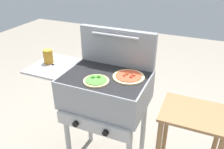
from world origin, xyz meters
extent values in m
cube|color=gray|center=(0.00, 0.00, 0.78)|extent=(0.64, 0.48, 0.24)
cube|color=black|center=(0.00, 0.00, 0.90)|extent=(0.61, 0.46, 0.01)
cube|color=#ADADAD|center=(-0.48, 0.00, 0.89)|extent=(0.32, 0.41, 0.02)
cube|color=#ADADAD|center=(-0.48, 0.00, 0.78)|extent=(0.02, 0.02, 0.24)
cube|color=#ADADAD|center=(0.00, -0.25, 0.61)|extent=(0.58, 0.02, 0.10)
cylinder|color=black|center=(-0.12, -0.28, 0.61)|extent=(0.04, 0.02, 0.04)
cylinder|color=black|center=(0.12, -0.28, 0.61)|extent=(0.04, 0.02, 0.04)
cylinder|color=#ADADAD|center=(-0.27, -0.19, 0.33)|extent=(0.04, 0.04, 0.66)
cylinder|color=#ADADAD|center=(-0.27, 0.19, 0.33)|extent=(0.04, 0.04, 0.66)
cylinder|color=#ADADAD|center=(0.27, 0.19, 0.33)|extent=(0.04, 0.04, 0.66)
cube|color=gray|center=(0.00, 0.21, 1.05)|extent=(0.63, 0.05, 0.30)
cylinder|color=#B7B7BC|center=(0.00, 0.17, 1.16)|extent=(0.38, 0.02, 0.02)
cylinder|color=#E0C17F|center=(-0.02, -0.11, 0.91)|extent=(0.19, 0.19, 0.01)
cylinder|color=#4C8C38|center=(-0.02, -0.11, 0.92)|extent=(0.15, 0.15, 0.01)
sphere|color=#539937|center=(-0.07, -0.10, 0.92)|extent=(0.02, 0.02, 0.02)
sphere|color=green|center=(-0.06, -0.09, 0.92)|extent=(0.03, 0.03, 0.03)
sphere|color=#4D8D31|center=(-0.02, -0.07, 0.92)|extent=(0.03, 0.03, 0.03)
cylinder|color=beige|center=(0.17, 0.04, 0.91)|extent=(0.24, 0.24, 0.01)
cylinder|color=#D14C2D|center=(0.17, 0.04, 0.92)|extent=(0.19, 0.19, 0.01)
sphere|color=#B54228|center=(0.19, 0.03, 0.92)|extent=(0.02, 0.02, 0.02)
sphere|color=#9E4C22|center=(0.15, 0.05, 0.92)|extent=(0.02, 0.02, 0.02)
sphere|color=#B34D34|center=(0.20, 0.05, 0.92)|extent=(0.03, 0.03, 0.03)
sphere|color=#A84133|center=(0.14, 0.02, 0.92)|extent=(0.02, 0.02, 0.02)
sphere|color=red|center=(0.19, 0.02, 0.92)|extent=(0.02, 0.02, 0.02)
cylinder|color=#B77A1E|center=(-0.53, 0.02, 0.95)|extent=(0.08, 0.08, 0.11)
cylinder|color=gold|center=(-0.53, 0.02, 1.01)|extent=(0.07, 0.07, 0.01)
cube|color=olive|center=(0.66, 0.00, 0.75)|extent=(0.44, 0.36, 0.02)
cylinder|color=olive|center=(0.47, 0.15, 0.37)|extent=(0.04, 0.04, 0.74)
cylinder|color=olive|center=(0.85, 0.15, 0.37)|extent=(0.04, 0.04, 0.74)
camera|label=1|loc=(0.65, -1.39, 1.72)|focal=37.20mm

